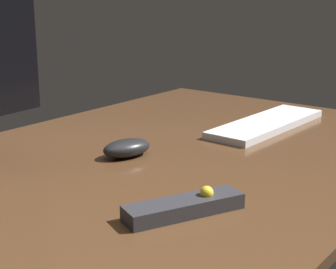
% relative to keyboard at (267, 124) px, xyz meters
% --- Properties ---
extents(desk, '(1.40, 0.84, 0.02)m').
position_rel_keyboard_xyz_m(desk, '(-0.41, 0.05, -0.02)').
color(desk, '#4C301C').
rests_on(desk, ground).
extents(keyboard, '(0.38, 0.13, 0.02)m').
position_rel_keyboard_xyz_m(keyboard, '(0.00, 0.00, 0.00)').
color(keyboard, silver).
rests_on(keyboard, desk).
extents(computer_mouse, '(0.12, 0.09, 0.04)m').
position_rel_keyboard_xyz_m(computer_mouse, '(-0.38, 0.11, 0.01)').
color(computer_mouse, black).
rests_on(computer_mouse, desk).
extents(media_remote, '(0.19, 0.12, 0.04)m').
position_rel_keyboard_xyz_m(media_remote, '(-0.54, -0.15, 0.00)').
color(media_remote, '#2D2D33').
rests_on(media_remote, desk).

